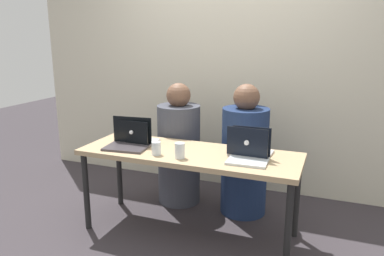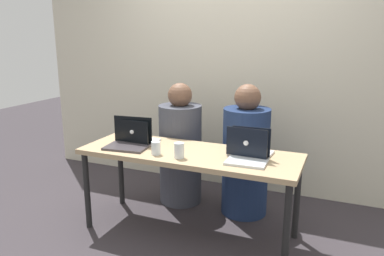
{
  "view_description": "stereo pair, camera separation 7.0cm",
  "coord_description": "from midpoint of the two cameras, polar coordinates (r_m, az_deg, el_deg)",
  "views": [
    {
      "loc": [
        1.06,
        -2.64,
        1.62
      ],
      "look_at": [
        0.0,
        0.06,
        0.89
      ],
      "focal_mm": 35.0,
      "sensor_mm": 36.0,
      "label": 1
    },
    {
      "loc": [
        1.13,
        -2.62,
        1.62
      ],
      "look_at": [
        0.0,
        0.06,
        0.89
      ],
      "focal_mm": 35.0,
      "sensor_mm": 36.0,
      "label": 2
    }
  ],
  "objects": [
    {
      "name": "water_glass_left",
      "position": [
        2.92,
        -4.83,
        -3.19
      ],
      "size": [
        0.07,
        0.07,
        0.1
      ],
      "color": "silver",
      "rests_on": "desk"
    },
    {
      "name": "desk",
      "position": [
        3.01,
        0.21,
        -4.83
      ],
      "size": [
        1.76,
        0.61,
        0.71
      ],
      "color": "tan",
      "rests_on": "ground"
    },
    {
      "name": "ground_plane",
      "position": [
        3.28,
        0.2,
        -15.5
      ],
      "size": [
        12.0,
        12.0,
        0.0
      ],
      "primitive_type": "plane",
      "color": "#363035"
    },
    {
      "name": "back_wall",
      "position": [
        3.97,
        6.78,
        8.08
      ],
      "size": [
        4.58,
        0.1,
        2.42
      ],
      "primitive_type": "cube",
      "color": "beige",
      "rests_on": "ground"
    },
    {
      "name": "laptop_front_right",
      "position": [
        2.8,
        9.31,
        -3.93
      ],
      "size": [
        0.3,
        0.28,
        0.24
      ],
      "rotation": [
        0.0,
        0.0,
        0.03
      ],
      "color": "silver",
      "rests_on": "desk"
    },
    {
      "name": "laptop_front_left",
      "position": [
        3.15,
        -8.93,
        -1.9
      ],
      "size": [
        0.37,
        0.3,
        0.24
      ],
      "rotation": [
        0.0,
        0.0,
        0.11
      ],
      "color": "#3C373B",
      "rests_on": "desk"
    },
    {
      "name": "person_on_left",
      "position": [
        3.64,
        -1.22,
        -3.4
      ],
      "size": [
        0.44,
        0.44,
        1.18
      ],
      "rotation": [
        0.0,
        0.0,
        3.2
      ],
      "color": "#40424E",
      "rests_on": "ground"
    },
    {
      "name": "person_on_right",
      "position": [
        3.44,
        8.73,
        -4.47
      ],
      "size": [
        0.48,
        0.48,
        1.2
      ],
      "rotation": [
        0.0,
        0.0,
        2.99
      ],
      "color": "navy",
      "rests_on": "ground"
    },
    {
      "name": "laptop_back_left",
      "position": [
        3.25,
        -7.67,
        -1.42
      ],
      "size": [
        0.31,
        0.25,
        0.21
      ],
      "rotation": [
        0.0,
        0.0,
        3.09
      ],
      "color": "silver",
      "rests_on": "desk"
    },
    {
      "name": "water_glass_center",
      "position": [
        2.83,
        -1.26,
        -3.59
      ],
      "size": [
        0.08,
        0.08,
        0.12
      ],
      "color": "white",
      "rests_on": "desk"
    },
    {
      "name": "laptop_back_right",
      "position": [
        2.91,
        9.42,
        -3.26
      ],
      "size": [
        0.33,
        0.29,
        0.24
      ],
      "rotation": [
        0.0,
        0.0,
        3.09
      ],
      "color": "silver",
      "rests_on": "desk"
    }
  ]
}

